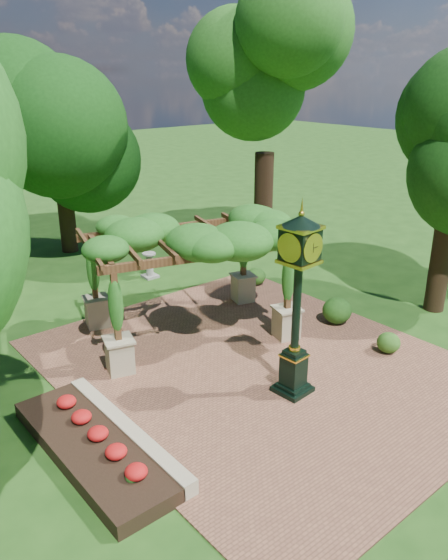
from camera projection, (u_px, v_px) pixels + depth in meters
ground at (282, 380)px, 15.00m from camera, size 120.00×120.00×0.00m
brick_plaza at (257, 365)px, 15.71m from camera, size 10.00×12.00×0.04m
border_wall at (127, 431)px, 12.53m from camera, size 0.35×5.00×0.40m
flower_bed at (91, 448)px, 12.00m from camera, size 1.50×5.00×0.36m
pedestal_clock at (298, 290)px, 13.36m from camera, size 1.02×1.02×4.87m
pergola at (188, 238)px, 16.57m from camera, size 6.99×5.42×3.88m
sundial at (150, 267)px, 22.21m from camera, size 0.59×0.59×1.04m
shrub_front at (389, 343)px, 16.28m from camera, size 0.86×0.86×0.62m
shrub_mid at (337, 311)px, 18.14m from camera, size 1.22×1.22×0.87m
shrub_back at (256, 276)px, 21.43m from camera, size 0.78×0.78×0.68m
tree_north at (58, 133)px, 23.71m from camera, size 5.24×5.24×7.82m
tree_east_far at (267, 68)px, 22.78m from camera, size 5.20×5.20×11.73m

